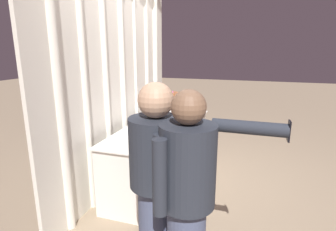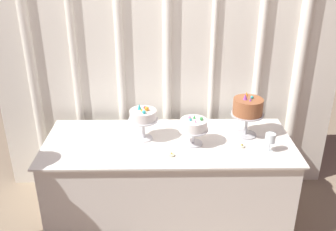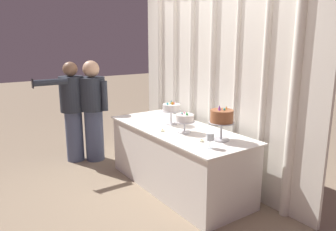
{
  "view_description": "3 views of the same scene",
  "coord_description": "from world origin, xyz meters",
  "px_view_note": "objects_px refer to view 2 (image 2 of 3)",
  "views": [
    {
      "loc": [
        -3.07,
        -0.97,
        1.69
      ],
      "look_at": [
        0.14,
        0.06,
        0.85
      ],
      "focal_mm": 28.86,
      "sensor_mm": 36.0,
      "label": 1
    },
    {
      "loc": [
        -0.05,
        -2.55,
        2.19
      ],
      "look_at": [
        -0.01,
        0.06,
        0.99
      ],
      "focal_mm": 40.23,
      "sensor_mm": 36.0,
      "label": 2
    },
    {
      "loc": [
        3.01,
        -2.11,
        1.78
      ],
      "look_at": [
        -0.08,
        0.01,
        0.9
      ],
      "focal_mm": 34.91,
      "sensor_mm": 36.0,
      "label": 3
    }
  ],
  "objects_px": {
    "tealight_far_left": "(171,155)",
    "cake_display_rightmost": "(248,108)",
    "tealight_near_left": "(242,146)",
    "cake_display_leftmost": "(143,117)",
    "cake_table": "(169,180)",
    "cake_display_center": "(194,126)",
    "wine_glass": "(270,139)"
  },
  "relations": [
    {
      "from": "wine_glass",
      "to": "cake_display_center",
      "type": "bearing_deg",
      "value": 167.72
    },
    {
      "from": "tealight_far_left",
      "to": "wine_glass",
      "type": "bearing_deg",
      "value": 4.37
    },
    {
      "from": "wine_glass",
      "to": "tealight_far_left",
      "type": "height_order",
      "value": "wine_glass"
    },
    {
      "from": "cake_table",
      "to": "cake_display_center",
      "type": "height_order",
      "value": "cake_display_center"
    },
    {
      "from": "cake_table",
      "to": "cake_display_rightmost",
      "type": "height_order",
      "value": "cake_display_rightmost"
    },
    {
      "from": "wine_glass",
      "to": "tealight_near_left",
      "type": "distance_m",
      "value": 0.23
    },
    {
      "from": "cake_table",
      "to": "tealight_far_left",
      "type": "xyz_separation_m",
      "value": [
        0.02,
        -0.23,
        0.38
      ]
    },
    {
      "from": "cake_display_rightmost",
      "to": "wine_glass",
      "type": "bearing_deg",
      "value": -64.51
    },
    {
      "from": "cake_display_leftmost",
      "to": "wine_glass",
      "type": "xyz_separation_m",
      "value": [
        0.96,
        -0.21,
        -0.09
      ]
    },
    {
      "from": "tealight_far_left",
      "to": "cake_display_rightmost",
      "type": "bearing_deg",
      "value": 27.56
    },
    {
      "from": "tealight_near_left",
      "to": "cake_table",
      "type": "bearing_deg",
      "value": 169.24
    },
    {
      "from": "cake_table",
      "to": "tealight_near_left",
      "type": "distance_m",
      "value": 0.69
    },
    {
      "from": "cake_display_leftmost",
      "to": "tealight_far_left",
      "type": "bearing_deg",
      "value": -51.34
    },
    {
      "from": "cake_table",
      "to": "tealight_far_left",
      "type": "height_order",
      "value": "tealight_far_left"
    },
    {
      "from": "cake_display_rightmost",
      "to": "wine_glass",
      "type": "distance_m",
      "value": 0.32
    },
    {
      "from": "cake_display_center",
      "to": "wine_glass",
      "type": "relative_size",
      "value": 1.63
    },
    {
      "from": "tealight_near_left",
      "to": "cake_display_rightmost",
      "type": "bearing_deg",
      "value": 71.09
    },
    {
      "from": "cake_display_leftmost",
      "to": "tealight_far_left",
      "type": "xyz_separation_m",
      "value": [
        0.22,
        -0.27,
        -0.19
      ]
    },
    {
      "from": "cake_display_leftmost",
      "to": "cake_table",
      "type": "bearing_deg",
      "value": -12.09
    },
    {
      "from": "cake_table",
      "to": "tealight_near_left",
      "type": "bearing_deg",
      "value": -10.76
    },
    {
      "from": "wine_glass",
      "to": "tealight_near_left",
      "type": "xyz_separation_m",
      "value": [
        -0.19,
        0.06,
        -0.1
      ]
    },
    {
      "from": "cake_display_leftmost",
      "to": "tealight_near_left",
      "type": "height_order",
      "value": "cake_display_leftmost"
    },
    {
      "from": "cake_display_rightmost",
      "to": "tealight_near_left",
      "type": "xyz_separation_m",
      "value": [
        -0.07,
        -0.2,
        -0.23
      ]
    },
    {
      "from": "tealight_far_left",
      "to": "cake_table",
      "type": "bearing_deg",
      "value": 94.31
    },
    {
      "from": "tealight_far_left",
      "to": "tealight_near_left",
      "type": "bearing_deg",
      "value": 12.51
    },
    {
      "from": "cake_table",
      "to": "tealight_near_left",
      "type": "xyz_separation_m",
      "value": [
        0.56,
        -0.11,
        0.38
      ]
    },
    {
      "from": "cake_table",
      "to": "cake_display_rightmost",
      "type": "relative_size",
      "value": 5.36
    },
    {
      "from": "cake_display_leftmost",
      "to": "cake_display_rightmost",
      "type": "height_order",
      "value": "cake_display_rightmost"
    },
    {
      "from": "cake_display_rightmost",
      "to": "cake_display_leftmost",
      "type": "bearing_deg",
      "value": -176.57
    },
    {
      "from": "cake_table",
      "to": "tealight_far_left",
      "type": "bearing_deg",
      "value": -85.69
    },
    {
      "from": "cake_display_rightmost",
      "to": "tealight_far_left",
      "type": "distance_m",
      "value": 0.73
    },
    {
      "from": "cake_display_rightmost",
      "to": "tealight_near_left",
      "type": "distance_m",
      "value": 0.31
    }
  ]
}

